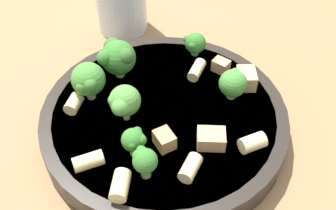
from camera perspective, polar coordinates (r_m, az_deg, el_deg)
ground_plane at (r=0.48m, az=0.00°, el=-3.42°), size 2.00×2.00×0.00m
pasta_bowl at (r=0.46m, az=0.00°, el=-1.95°), size 0.27×0.27×0.03m
broccoli_floret_0 at (r=0.40m, az=-4.03°, el=-4.78°), size 0.03×0.02×0.03m
broccoli_floret_1 at (r=0.38m, az=-2.59°, el=-7.52°), size 0.02×0.02×0.03m
broccoli_floret_2 at (r=0.43m, az=-5.43°, el=0.40°), size 0.04×0.03×0.04m
broccoli_floret_3 at (r=0.46m, az=-10.26°, el=3.30°), size 0.04×0.04×0.05m
broccoli_floret_4 at (r=0.46m, az=9.36°, el=2.99°), size 0.03×0.03×0.03m
broccoli_floret_5 at (r=0.48m, az=-6.36°, el=6.55°), size 0.04×0.04×0.05m
broccoli_floret_6 at (r=0.52m, az=4.11°, el=8.38°), size 0.03×0.03×0.03m
rigatoni_0 at (r=0.40m, az=3.66°, el=-8.48°), size 0.03×0.03×0.01m
rigatoni_1 at (r=0.41m, az=-10.15°, el=-7.49°), size 0.02×0.03×0.01m
rigatoni_2 at (r=0.46m, az=-12.13°, el=0.18°), size 0.03×0.02×0.01m
rigatoni_3 at (r=0.49m, az=4.40°, el=4.75°), size 0.03×0.02×0.01m
rigatoni_4 at (r=0.39m, az=-5.85°, el=-10.79°), size 0.03×0.02×0.02m
rigatoni_5 at (r=0.42m, az=11.94°, el=-5.02°), size 0.02×0.03×0.02m
chicken_chunk_0 at (r=0.49m, az=11.03°, el=3.56°), size 0.03×0.02×0.02m
chicken_chunk_1 at (r=0.42m, az=6.44°, el=-4.55°), size 0.02×0.03×0.02m
chicken_chunk_2 at (r=0.50m, az=7.66°, el=5.31°), size 0.02×0.02×0.02m
chicken_chunk_3 at (r=0.42m, az=0.27°, el=-4.73°), size 0.03×0.02×0.02m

